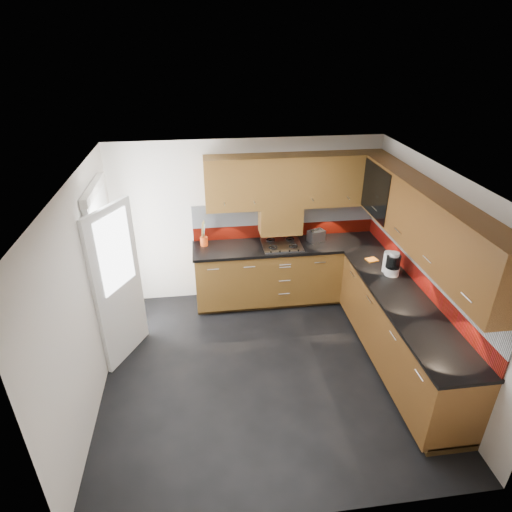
{
  "coord_description": "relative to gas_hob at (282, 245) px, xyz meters",
  "views": [
    {
      "loc": [
        -0.64,
        -3.91,
        3.65
      ],
      "look_at": [
        -0.03,
        0.65,
        1.23
      ],
      "focal_mm": 30.0,
      "sensor_mm": 36.0,
      "label": 1
    }
  ],
  "objects": [
    {
      "name": "room",
      "position": [
        -0.45,
        -1.47,
        0.54
      ],
      "size": [
        4.0,
        3.8,
        2.64
      ],
      "color": "black"
    },
    {
      "name": "base_cabinets",
      "position": [
        0.62,
        -0.75,
        -0.52
      ],
      "size": [
        2.7,
        3.2,
        0.95
      ],
      "color": "#553613",
      "rests_on": "room"
    },
    {
      "name": "countertop",
      "position": [
        0.6,
        -0.77,
        -0.03
      ],
      "size": [
        2.72,
        3.22,
        0.04
      ],
      "color": "black",
      "rests_on": "base_cabinets"
    },
    {
      "name": "backsplash",
      "position": [
        0.83,
        -0.54,
        0.26
      ],
      "size": [
        2.7,
        3.2,
        0.54
      ],
      "color": "maroon",
      "rests_on": "countertop"
    },
    {
      "name": "upper_cabinets",
      "position": [
        0.78,
        -0.69,
        0.88
      ],
      "size": [
        2.5,
        3.2,
        0.72
      ],
      "color": "#553613",
      "rests_on": "room"
    },
    {
      "name": "extractor_hood",
      "position": [
        0.0,
        0.17,
        0.33
      ],
      "size": [
        0.6,
        0.33,
        0.4
      ],
      "primitive_type": "cube",
      "color": "#553613",
      "rests_on": "room"
    },
    {
      "name": "glass_cabinet",
      "position": [
        1.26,
        -0.4,
        0.91
      ],
      "size": [
        0.32,
        0.8,
        0.66
      ],
      "color": "black",
      "rests_on": "room"
    },
    {
      "name": "back_door",
      "position": [
        -2.23,
        -0.72,
        0.08
      ],
      "size": [
        0.42,
        1.19,
        2.04
      ],
      "color": "white",
      "rests_on": "room"
    },
    {
      "name": "gas_hob",
      "position": [
        0.0,
        0.0,
        0.0
      ],
      "size": [
        0.56,
        0.49,
        0.04
      ],
      "color": "silver",
      "rests_on": "countertop"
    },
    {
      "name": "utensil_pot",
      "position": [
        -1.1,
        0.15,
        0.07
      ],
      "size": [
        0.11,
        0.11,
        0.38
      ],
      "color": "#C64012",
      "rests_on": "countertop"
    },
    {
      "name": "toaster",
      "position": [
        0.52,
        0.09,
        0.07
      ],
      "size": [
        0.27,
        0.22,
        0.17
      ],
      "color": "silver",
      "rests_on": "countertop"
    },
    {
      "name": "food_processor",
      "position": [
        1.22,
        -0.99,
        0.12
      ],
      "size": [
        0.18,
        0.18,
        0.31
      ],
      "color": "white",
      "rests_on": "countertop"
    },
    {
      "name": "paper_towel",
      "position": [
        1.19,
        -0.9,
        0.12
      ],
      "size": [
        0.15,
        0.15,
        0.27
      ],
      "primitive_type": "cylinder",
      "rotation": [
        0.0,
        0.0,
        -0.17
      ],
      "color": "white",
      "rests_on": "countertop"
    },
    {
      "name": "orange_cloth",
      "position": [
        1.11,
        -0.6,
        -0.01
      ],
      "size": [
        0.17,
        0.15,
        0.02
      ],
      "primitive_type": "cube",
      "rotation": [
        0.0,
        0.0,
        0.25
      ],
      "color": "orange",
      "rests_on": "countertop"
    }
  ]
}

